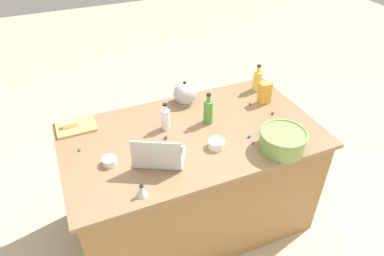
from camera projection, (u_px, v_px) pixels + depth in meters
The scene contains 21 objects.
ground_plane at pixel (192, 218), 2.97m from camera, with size 12.00×12.00×0.00m, color #B7A88E.
island_counter at pixel (192, 180), 2.70m from camera, with size 1.78×1.01×0.90m.
laptop at pixel (159, 156), 2.17m from camera, with size 0.38×0.34×0.22m.
mixing_bowl_large at pixel (283, 140), 2.26m from camera, with size 0.31×0.31×0.14m.
bottle_olive at pixel (208, 111), 2.48m from camera, with size 0.07×0.07×0.24m.
bottle_oil at pixel (257, 80), 2.86m from camera, with size 0.07×0.07×0.22m.
bottle_vinegar at pixel (166, 119), 2.43m from camera, with size 0.06×0.06×0.21m.
kettle at pixel (185, 94), 2.71m from camera, with size 0.21×0.18×0.20m.
cutting_board at pixel (76, 126), 2.49m from camera, with size 0.27×0.21×0.02m, color tan.
butter_stick_left at pixel (70, 124), 2.46m from camera, with size 0.11×0.04×0.04m, color #F4E58C.
ramekin_small at pixel (110, 161), 2.17m from camera, with size 0.09×0.09×0.05m, color beige.
ramekin_medium at pixel (216, 144), 2.30m from camera, with size 0.11×0.11×0.05m, color white.
kitchen_timer at pixel (142, 191), 1.96m from camera, with size 0.07×0.07×0.08m.
candy_bag at pixel (265, 93), 2.71m from camera, with size 0.09×0.06×0.17m, color gold.
candy_0 at pixel (273, 113), 2.62m from camera, with size 0.02×0.02×0.02m, color red.
candy_1 at pixel (79, 150), 2.28m from camera, with size 0.02×0.02×0.02m, color green.
candy_2 at pixel (275, 124), 2.51m from camera, with size 0.02×0.02×0.02m, color yellow.
candy_3 at pixel (166, 137), 2.38m from camera, with size 0.02×0.02×0.02m, color red.
candy_4 at pixel (250, 104), 2.72m from camera, with size 0.02×0.02×0.02m, color red.
candy_5 at pixel (253, 143), 2.34m from camera, with size 0.02×0.02×0.02m, color #CC3399.
candy_6 at pixel (249, 136), 2.39m from camera, with size 0.02×0.02×0.02m, color blue.
Camera 1 is at (0.75, 1.77, 2.38)m, focal length 32.82 mm.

